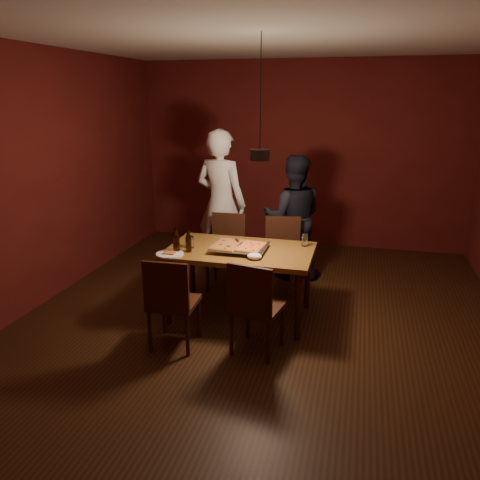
% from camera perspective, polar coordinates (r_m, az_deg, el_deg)
% --- Properties ---
extents(room_shell, '(6.00, 6.00, 6.00)m').
position_cam_1_polar(room_shell, '(4.43, 2.37, 5.83)').
color(room_shell, '#381E0F').
rests_on(room_shell, ground).
extents(dining_table, '(1.50, 0.90, 0.75)m').
position_cam_1_polar(dining_table, '(4.86, 0.00, -1.96)').
color(dining_table, brown).
rests_on(dining_table, floor).
extents(chair_far_left, '(0.44, 0.44, 0.49)m').
position_cam_1_polar(chair_far_left, '(5.73, -1.60, -0.43)').
color(chair_far_left, '#38190F').
rests_on(chair_far_left, floor).
extents(chair_far_right, '(0.48, 0.48, 0.49)m').
position_cam_1_polar(chair_far_right, '(5.60, 5.18, -0.92)').
color(chair_far_right, '#38190F').
rests_on(chair_far_right, floor).
extents(chair_near_left, '(0.44, 0.44, 0.49)m').
position_cam_1_polar(chair_near_left, '(4.31, -8.47, -6.74)').
color(chair_near_left, '#38190F').
rests_on(chair_near_left, floor).
extents(chair_near_right, '(0.49, 0.49, 0.49)m').
position_cam_1_polar(chair_near_right, '(4.17, 1.72, -7.36)').
color(chair_near_right, '#38190F').
rests_on(chair_near_right, floor).
extents(pizza_tray, '(0.56, 0.46, 0.05)m').
position_cam_1_polar(pizza_tray, '(4.79, -0.03, -1.00)').
color(pizza_tray, silver).
rests_on(pizza_tray, dining_table).
extents(pizza_meat, '(0.29, 0.43, 0.02)m').
position_cam_1_polar(pizza_meat, '(4.81, -1.60, -0.53)').
color(pizza_meat, maroon).
rests_on(pizza_meat, pizza_tray).
extents(pizza_cheese, '(0.27, 0.39, 0.02)m').
position_cam_1_polar(pizza_cheese, '(4.75, 1.35, -0.77)').
color(pizza_cheese, gold).
rests_on(pizza_cheese, pizza_tray).
extents(spatula, '(0.20, 0.25, 0.04)m').
position_cam_1_polar(spatula, '(4.80, -0.00, -0.50)').
color(spatula, silver).
rests_on(spatula, pizza_tray).
extents(beer_bottle_a, '(0.07, 0.07, 0.25)m').
position_cam_1_polar(beer_bottle_a, '(4.75, -7.78, -0.05)').
color(beer_bottle_a, black).
rests_on(beer_bottle_a, dining_table).
extents(beer_bottle_b, '(0.06, 0.06, 0.23)m').
position_cam_1_polar(beer_bottle_b, '(4.76, -6.31, -0.12)').
color(beer_bottle_b, black).
rests_on(beer_bottle_b, dining_table).
extents(water_glass_left, '(0.08, 0.08, 0.12)m').
position_cam_1_polar(water_glass_left, '(4.91, -6.08, -0.24)').
color(water_glass_left, silver).
rests_on(water_glass_left, dining_table).
extents(water_glass_right, '(0.06, 0.06, 0.13)m').
position_cam_1_polar(water_glass_right, '(4.97, 7.89, -0.01)').
color(water_glass_right, silver).
rests_on(water_glass_right, dining_table).
extents(plate_slice, '(0.27, 0.27, 0.03)m').
position_cam_1_polar(plate_slice, '(4.72, -8.55, -1.68)').
color(plate_slice, white).
rests_on(plate_slice, dining_table).
extents(napkin, '(0.15, 0.11, 0.06)m').
position_cam_1_polar(napkin, '(4.54, 1.78, -1.99)').
color(napkin, white).
rests_on(napkin, dining_table).
extents(diner_white, '(0.78, 0.61, 1.89)m').
position_cam_1_polar(diner_white, '(6.02, -2.33, 4.44)').
color(diner_white, silver).
rests_on(diner_white, floor).
extents(diner_dark, '(0.86, 0.72, 1.58)m').
position_cam_1_polar(diner_dark, '(5.98, 6.46, 2.75)').
color(diner_dark, black).
rests_on(diner_dark, floor).
extents(pendant_lamp, '(0.18, 0.18, 1.10)m').
position_cam_1_polar(pendant_lamp, '(4.37, 2.43, 10.47)').
color(pendant_lamp, black).
rests_on(pendant_lamp, ceiling).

